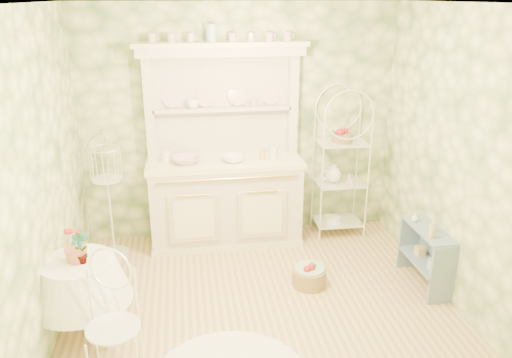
{
  "coord_description": "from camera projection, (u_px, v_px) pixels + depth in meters",
  "views": [
    {
      "loc": [
        -0.65,
        -3.79,
        2.76
      ],
      "look_at": [
        0.0,
        0.5,
        1.15
      ],
      "focal_mm": 35.0,
      "sensor_mm": 36.0,
      "label": 1
    }
  ],
  "objects": [
    {
      "name": "floor",
      "position": [
        264.0,
        315.0,
        4.56
      ],
      "size": [
        3.6,
        3.6,
        0.0
      ],
      "primitive_type": "plane",
      "color": "#D3B37A",
      "rests_on": "ground"
    },
    {
      "name": "ceiling",
      "position": [
        266.0,
        3.0,
        3.63
      ],
      "size": [
        3.6,
        3.6,
        0.0
      ],
      "primitive_type": "plane",
      "color": "white",
      "rests_on": "floor"
    },
    {
      "name": "wall_left",
      "position": [
        35.0,
        189.0,
        3.84
      ],
      "size": [
        3.6,
        3.6,
        0.0
      ],
      "primitive_type": "plane",
      "color": "#F8F0BA",
      "rests_on": "floor"
    },
    {
      "name": "wall_right",
      "position": [
        468.0,
        167.0,
        4.35
      ],
      "size": [
        3.6,
        3.6,
        0.0
      ],
      "primitive_type": "plane",
      "color": "#F8F0BA",
      "rests_on": "floor"
    },
    {
      "name": "wall_back",
      "position": [
        239.0,
        124.0,
        5.76
      ],
      "size": [
        3.6,
        3.6,
        0.0
      ],
      "primitive_type": "plane",
      "color": "#F8F0BA",
      "rests_on": "floor"
    },
    {
      "name": "wall_front",
      "position": [
        326.0,
        302.0,
        2.43
      ],
      "size": [
        3.6,
        3.6,
        0.0
      ],
      "primitive_type": "plane",
      "color": "#F8F0BA",
      "rests_on": "floor"
    },
    {
      "name": "kitchen_dresser",
      "position": [
        225.0,
        149.0,
        5.55
      ],
      "size": [
        1.87,
        0.61,
        2.29
      ],
      "primitive_type": "cube",
      "color": "silver",
      "rests_on": "floor"
    },
    {
      "name": "bakers_rack",
      "position": [
        341.0,
        158.0,
        5.84
      ],
      "size": [
        0.6,
        0.43,
        1.92
      ],
      "primitive_type": "cube",
      "rotation": [
        0.0,
        0.0,
        -0.01
      ],
      "color": "white",
      "rests_on": "floor"
    },
    {
      "name": "side_shelf",
      "position": [
        425.0,
        259.0,
        4.97
      ],
      "size": [
        0.29,
        0.67,
        0.56
      ],
      "primitive_type": "cube",
      "rotation": [
        0.0,
        0.0,
        0.08
      ],
      "color": "#6E88A0",
      "rests_on": "floor"
    },
    {
      "name": "round_table",
      "position": [
        83.0,
        300.0,
        4.2
      ],
      "size": [
        0.77,
        0.77,
        0.69
      ],
      "primitive_type": "cylinder",
      "rotation": [
        0.0,
        0.0,
        -0.27
      ],
      "color": "white",
      "rests_on": "floor"
    },
    {
      "name": "cafe_chair",
      "position": [
        114.0,
        333.0,
        3.69
      ],
      "size": [
        0.48,
        0.48,
        0.81
      ],
      "primitive_type": "cube",
      "rotation": [
        0.0,
        0.0,
        -0.42
      ],
      "color": "white",
      "rests_on": "floor"
    },
    {
      "name": "birdcage_stand",
      "position": [
        109.0,
        199.0,
        5.4
      ],
      "size": [
        0.36,
        0.36,
        1.35
      ],
      "primitive_type": "cube",
      "rotation": [
        0.0,
        0.0,
        0.12
      ],
      "color": "white",
      "rests_on": "floor"
    },
    {
      "name": "floor_basket",
      "position": [
        309.0,
        276.0,
        5.01
      ],
      "size": [
        0.43,
        0.43,
        0.21
      ],
      "primitive_type": "cylinder",
      "rotation": [
        0.0,
        0.0,
        -0.43
      ],
      "color": "#987C4D",
      "rests_on": "floor"
    },
    {
      "name": "bowl_floral",
      "position": [
        187.0,
        162.0,
        5.51
      ],
      "size": [
        0.32,
        0.32,
        0.08
      ],
      "primitive_type": "imported",
      "rotation": [
        0.0,
        0.0,
        0.01
      ],
      "color": "white",
      "rests_on": "kitchen_dresser"
    },
    {
      "name": "bowl_white",
      "position": [
        234.0,
        161.0,
        5.55
      ],
      "size": [
        0.26,
        0.26,
        0.08
      ],
      "primitive_type": "imported",
      "rotation": [
        0.0,
        0.0,
        -0.06
      ],
      "color": "white",
      "rests_on": "kitchen_dresser"
    },
    {
      "name": "cup_left",
      "position": [
        193.0,
        106.0,
        5.49
      ],
      "size": [
        0.15,
        0.15,
        0.11
      ],
      "primitive_type": "imported",
      "rotation": [
        0.0,
        0.0,
        0.1
      ],
      "color": "white",
      "rests_on": "kitchen_dresser"
    },
    {
      "name": "cup_right",
      "position": [
        254.0,
        104.0,
        5.57
      ],
      "size": [
        0.12,
        0.12,
        0.09
      ],
      "primitive_type": "imported",
      "rotation": [
        0.0,
        0.0,
        0.4
      ],
      "color": "white",
      "rests_on": "kitchen_dresser"
    },
    {
      "name": "potted_geranium",
      "position": [
        80.0,
        248.0,
        3.99
      ],
      "size": [
        0.17,
        0.13,
        0.27
      ],
      "primitive_type": "imported",
      "rotation": [
        0.0,
        0.0,
        -0.26
      ],
      "color": "#3F7238",
      "rests_on": "round_table"
    },
    {
      "name": "bottle_amber",
      "position": [
        432.0,
        231.0,
        4.66
      ],
      "size": [
        0.07,
        0.07,
        0.15
      ],
      "primitive_type": "imported",
      "rotation": [
        0.0,
        0.0,
        -0.22
      ],
      "color": "tan",
      "rests_on": "side_shelf"
    },
    {
      "name": "bottle_blue",
      "position": [
        432.0,
        227.0,
        4.8
      ],
      "size": [
        0.05,
        0.05,
        0.1
      ],
      "primitive_type": "imported",
      "rotation": [
        0.0,
        0.0,
        0.14
      ],
      "color": "#98BDCF",
      "rests_on": "side_shelf"
    },
    {
      "name": "bottle_glass",
      "position": [
        415.0,
        218.0,
        5.01
      ],
      "size": [
        0.09,
        0.09,
        0.09
      ],
      "primitive_type": "imported",
      "rotation": [
        0.0,
        0.0,
        0.43
      ],
      "color": "silver",
      "rests_on": "side_shelf"
    }
  ]
}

